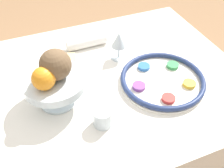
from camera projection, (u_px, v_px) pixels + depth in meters
dining_table at (97, 136)px, 1.28m from camera, size 1.21×0.87×0.72m
seder_plate at (162, 80)px, 1.02m from camera, size 0.33×0.33×0.03m
wine_glass at (119, 41)px, 1.09m from camera, size 0.07×0.07×0.13m
fruit_stand at (55, 84)px, 0.90m from camera, size 0.22×0.22×0.11m
orange_fruit at (44, 79)px, 0.82m from camera, size 0.08×0.08×0.08m
coconut at (55, 65)px, 0.85m from camera, size 0.11×0.11×0.11m
bread_plate at (63, 62)px, 1.11m from camera, size 0.16×0.16×0.02m
napkin_roll at (86, 42)px, 1.19m from camera, size 0.19×0.05×0.05m
cup_near at (103, 117)px, 0.86m from camera, size 0.06×0.06×0.06m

